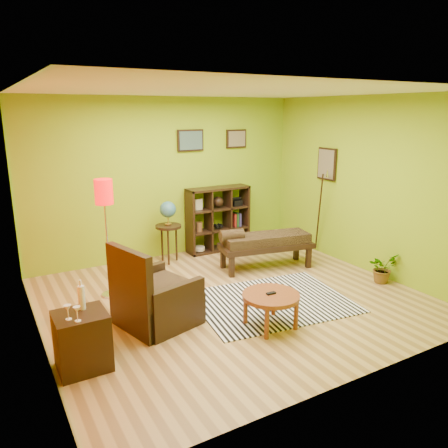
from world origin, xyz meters
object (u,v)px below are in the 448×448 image
side_cabinet (82,340)px  cube_shelf (219,219)px  armchair (154,300)px  globe_table (168,216)px  coffee_table (271,299)px  floor_lamp (104,203)px  bench (264,242)px  potted_plant (382,271)px

side_cabinet → cube_shelf: bearing=41.4°
armchair → globe_table: size_ratio=0.97×
coffee_table → floor_lamp: bearing=127.2°
globe_table → bench: globe_table is taller
coffee_table → bench: bearing=57.6°
coffee_table → cube_shelf: (0.94, 2.97, 0.23)m
side_cabinet → floor_lamp: bearing=65.9°
cube_shelf → bench: cube_shelf is taller
side_cabinet → coffee_table: bearing=-6.0°
floor_lamp → cube_shelf: 2.72m
potted_plant → cube_shelf: bearing=117.6°
coffee_table → bench: 2.05m
coffee_table → potted_plant: coffee_table is taller
floor_lamp → cube_shelf: size_ratio=1.39×
globe_table → bench: size_ratio=0.67×
potted_plant → armchair: bearing=172.7°
armchair → bench: 2.50m
globe_table → bench: (1.25, -1.07, -0.36)m
armchair → floor_lamp: size_ratio=0.62×
side_cabinet → potted_plant: bearing=1.2°
coffee_table → side_cabinet: (-2.18, 0.23, -0.06)m
floor_lamp → globe_table: 1.67m
floor_lamp → cube_shelf: bearing=24.5°
potted_plant → side_cabinet: bearing=-178.8°
coffee_table → potted_plant: 2.35m
side_cabinet → globe_table: globe_table is taller
globe_table → bench: bearing=-40.6°
armchair → potted_plant: 3.56m
cube_shelf → globe_table: bearing=-170.9°
side_cabinet → bench: 3.61m
armchair → cube_shelf: cube_shelf is taller
side_cabinet → floor_lamp: floor_lamp is taller
globe_table → cube_shelf: 1.12m
armchair → cube_shelf: 3.09m
coffee_table → cube_shelf: cube_shelf is taller
floor_lamp → globe_table: (1.29, 0.91, -0.54)m
coffee_table → floor_lamp: size_ratio=0.41×
side_cabinet → floor_lamp: 2.10m
floor_lamp → potted_plant: floor_lamp is taller
side_cabinet → cube_shelf: cube_shelf is taller
side_cabinet → floor_lamp: (0.74, 1.66, 1.05)m
coffee_table → potted_plant: size_ratio=1.51×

